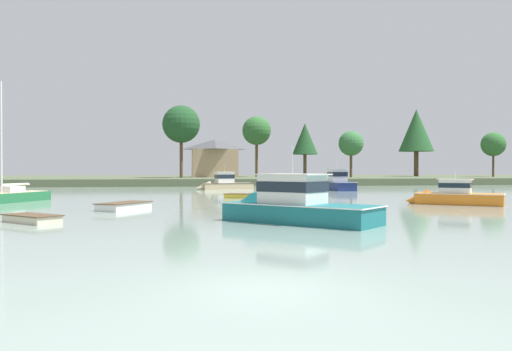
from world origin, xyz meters
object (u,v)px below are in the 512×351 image
object	(u,v)px
dinghy_white	(124,207)
cruiser_navy	(337,185)
cruiser_sand	(222,185)
mooring_buoy_orange	(272,188)
cruiser_orange	(449,199)
cruiser_teal	(284,211)
sailboat_green	(8,199)
dinghy_cream	(32,220)
dinghy_yellow	(246,196)

from	to	relation	value
dinghy_white	cruiser_navy	size ratio (longest dim) A/B	0.49
cruiser_sand	mooring_buoy_orange	xyz separation A→B (m)	(7.06, 2.79, -0.43)
cruiser_orange	cruiser_sand	world-z (taller)	cruiser_sand
cruiser_orange	mooring_buoy_orange	distance (m)	33.95
cruiser_teal	cruiser_navy	distance (m)	39.87
sailboat_green	dinghy_cream	distance (m)	17.35
cruiser_teal	cruiser_sand	bearing A→B (deg)	89.73
dinghy_white	cruiser_sand	world-z (taller)	cruiser_sand
dinghy_yellow	cruiser_orange	bearing A→B (deg)	-37.30
cruiser_sand	dinghy_yellow	bearing A→B (deg)	-88.29
dinghy_yellow	sailboat_green	bearing A→B (deg)	-170.17
cruiser_sand	dinghy_yellow	size ratio (longest dim) A/B	1.87
cruiser_sand	cruiser_teal	bearing A→B (deg)	-90.27
cruiser_orange	cruiser_sand	size ratio (longest dim) A/B	0.86
dinghy_cream	dinghy_yellow	xyz separation A→B (m)	(12.92, 19.51, 0.00)
dinghy_cream	cruiser_orange	xyz separation A→B (m)	(26.64, 9.06, 0.28)
dinghy_cream	dinghy_white	distance (m)	8.26
cruiser_navy	cruiser_sand	xyz separation A→B (m)	(-14.09, 3.58, -0.10)
dinghy_white	cruiser_navy	xyz separation A→B (m)	(22.87, 28.41, 0.45)
sailboat_green	mooring_buoy_orange	world-z (taller)	sailboat_green
cruiser_orange	cruiser_teal	bearing A→B (deg)	-144.30
sailboat_green	cruiser_teal	distance (m)	25.41
cruiser_teal	cruiser_navy	xyz separation A→B (m)	(14.28, 37.22, 0.07)
sailboat_green	dinghy_white	xyz separation A→B (m)	(9.78, -8.74, -0.06)
cruiser_orange	sailboat_green	bearing A→B (deg)	167.75
cruiser_teal	dinghy_yellow	world-z (taller)	cruiser_teal
dinghy_white	cruiser_sand	bearing A→B (deg)	74.66
dinghy_white	cruiser_navy	bearing A→B (deg)	51.17
sailboat_green	dinghy_white	distance (m)	13.12
cruiser_teal	sailboat_green	bearing A→B (deg)	136.28
dinghy_cream	dinghy_yellow	size ratio (longest dim) A/B	0.79
cruiser_teal	mooring_buoy_orange	size ratio (longest dim) A/B	15.70
dinghy_cream	sailboat_green	bearing A→B (deg)	111.03
dinghy_yellow	mooring_buoy_orange	size ratio (longest dim) A/B	8.17
dinghy_cream	dinghy_white	bearing A→B (deg)	64.52
cruiser_sand	mooring_buoy_orange	world-z (taller)	cruiser_sand
cruiser_orange	cruiser_navy	bearing A→B (deg)	90.47
sailboat_green	dinghy_yellow	distance (m)	19.43
cruiser_orange	mooring_buoy_orange	size ratio (longest dim) A/B	13.13
cruiser_teal	dinghy_cream	bearing A→B (deg)	173.61
cruiser_navy	cruiser_teal	bearing A→B (deg)	-110.99
cruiser_teal	mooring_buoy_orange	bearing A→B (deg)	80.56
cruiser_sand	dinghy_yellow	distance (m)	19.94
sailboat_green	mooring_buoy_orange	bearing A→B (deg)	45.46
dinghy_cream	cruiser_sand	world-z (taller)	cruiser_sand
dinghy_cream	cruiser_teal	world-z (taller)	cruiser_teal
sailboat_green	dinghy_yellow	size ratio (longest dim) A/B	2.36
cruiser_navy	cruiser_sand	size ratio (longest dim) A/B	1.11
dinghy_white	dinghy_yellow	world-z (taller)	dinghy_white
cruiser_orange	cruiser_teal	distance (m)	17.86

